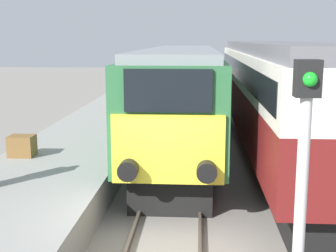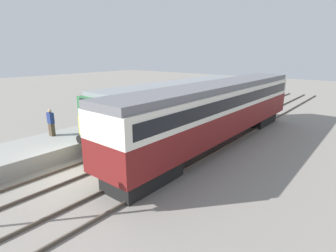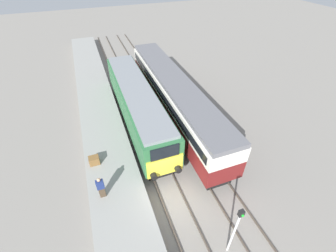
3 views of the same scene
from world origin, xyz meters
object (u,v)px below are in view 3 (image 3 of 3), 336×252
at_px(passenger_carriage, 174,95).
at_px(signal_post, 235,229).
at_px(luggage_crate, 94,160).
at_px(locomotive, 137,104).
at_px(person_on_platform, 101,188).

distance_m(passenger_carriage, signal_post, 12.60).
height_order(signal_post, luggage_crate, signal_post).
relative_size(passenger_carriage, luggage_crate, 26.07).
bearing_deg(locomotive, person_on_platform, -119.44).
bearing_deg(locomotive, passenger_carriage, -1.55).
height_order(passenger_carriage, signal_post, passenger_carriage).
height_order(locomotive, signal_post, signal_post).
xyz_separation_m(locomotive, passenger_carriage, (3.40, -0.09, 0.30)).
xyz_separation_m(passenger_carriage, signal_post, (-1.70, -12.48, -0.09)).
bearing_deg(luggage_crate, passenger_carriage, 29.41).
bearing_deg(passenger_carriage, signal_post, -97.75).
bearing_deg(passenger_carriage, locomotive, 178.45).
xyz_separation_m(person_on_platform, luggage_crate, (-0.19, 2.90, -0.53)).
xyz_separation_m(passenger_carriage, luggage_crate, (-7.75, -4.37, -1.30)).
height_order(locomotive, passenger_carriage, passenger_carriage).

